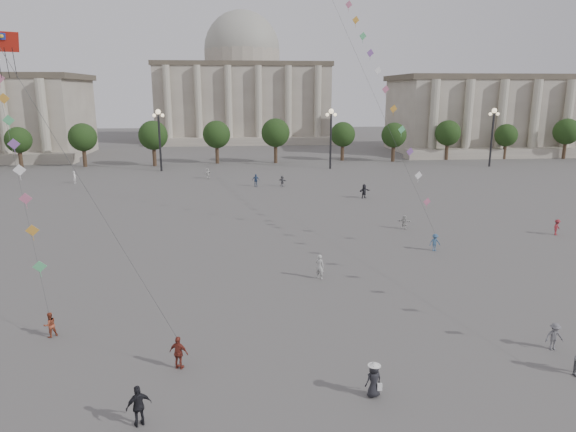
{
  "coord_description": "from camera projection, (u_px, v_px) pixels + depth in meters",
  "views": [
    {
      "loc": [
        -1.15,
        -21.03,
        13.65
      ],
      "look_at": [
        1.93,
        12.0,
        5.55
      ],
      "focal_mm": 32.0,
      "sensor_mm": 36.0,
      "label": 1
    }
  ],
  "objects": [
    {
      "name": "ground",
      "position": [
        271.0,
        395.0,
        23.68
      ],
      "size": [
        360.0,
        360.0,
        0.0
      ],
      "primitive_type": "plane",
      "color": "#53504E",
      "rests_on": "ground"
    },
    {
      "name": "hall_east",
      "position": [
        568.0,
        114.0,
        119.28
      ],
      "size": [
        84.0,
        26.22,
        17.2
      ],
      "color": "gray",
      "rests_on": "ground"
    },
    {
      "name": "hall_central",
      "position": [
        243.0,
        89.0,
        145.31
      ],
      "size": [
        48.3,
        34.3,
        35.5
      ],
      "color": "gray",
      "rests_on": "ground"
    },
    {
      "name": "tree_row",
      "position": [
        246.0,
        136.0,
        97.86
      ],
      "size": [
        137.12,
        5.12,
        8.0
      ],
      "color": "#3C2C1E",
      "rests_on": "ground"
    },
    {
      "name": "lamp_post_mid_west",
      "position": [
        159.0,
        129.0,
        88.3
      ],
      "size": [
        2.0,
        0.9,
        10.65
      ],
      "color": "#262628",
      "rests_on": "ground"
    },
    {
      "name": "lamp_post_mid_east",
      "position": [
        331.0,
        128.0,
        91.01
      ],
      "size": [
        2.0,
        0.9,
        10.65
      ],
      "color": "#262628",
      "rests_on": "ground"
    },
    {
      "name": "lamp_post_far_east",
      "position": [
        493.0,
        127.0,
        93.71
      ],
      "size": [
        2.0,
        0.9,
        10.65
      ],
      "color": "#262628",
      "rests_on": "ground"
    },
    {
      "name": "person_crowd_0",
      "position": [
        256.0,
        180.0,
        75.3
      ],
      "size": [
        1.11,
        0.54,
        1.83
      ],
      "primitive_type": "imported",
      "rotation": [
        0.0,
        0.0,
        0.09
      ],
      "color": "#334A74",
      "rests_on": "ground"
    },
    {
      "name": "person_crowd_4",
      "position": [
        208.0,
        173.0,
        81.97
      ],
      "size": [
        1.32,
        1.61,
        1.72
      ],
      "primitive_type": "imported",
      "rotation": [
        0.0,
        0.0,
        4.11
      ],
      "color": "silver",
      "rests_on": "ground"
    },
    {
      "name": "person_crowd_6",
      "position": [
        554.0,
        337.0,
        27.64
      ],
      "size": [
        1.0,
        0.58,
        1.55
      ],
      "primitive_type": "imported",
      "rotation": [
        0.0,
        0.0,
        6.28
      ],
      "color": "#5D5D61",
      "rests_on": "ground"
    },
    {
      "name": "person_crowd_7",
      "position": [
        404.0,
        222.0,
        51.99
      ],
      "size": [
        1.44,
        0.85,
        1.48
      ],
      "primitive_type": "imported",
      "rotation": [
        0.0,
        0.0,
        2.82
      ],
      "color": "beige",
      "rests_on": "ground"
    },
    {
      "name": "person_crowd_8",
      "position": [
        557.0,
        227.0,
        49.81
      ],
      "size": [
        1.16,
        1.06,
        1.57
      ],
      "primitive_type": "imported",
      "rotation": [
        0.0,
        0.0,
        0.62
      ],
      "color": "maroon",
      "rests_on": "ground"
    },
    {
      "name": "person_crowd_9",
      "position": [
        364.0,
        191.0,
        66.96
      ],
      "size": [
        1.78,
        1.27,
        1.85
      ],
      "primitive_type": "imported",
      "rotation": [
        0.0,
        0.0,
        0.48
      ],
      "color": "#232328",
      "rests_on": "ground"
    },
    {
      "name": "person_crowd_10",
      "position": [
        75.0,
        177.0,
        77.85
      ],
      "size": [
        0.49,
        0.71,
        1.85
      ],
      "primitive_type": "imported",
      "rotation": [
        0.0,
        0.0,
        1.49
      ],
      "color": "white",
      "rests_on": "ground"
    },
    {
      "name": "person_crowd_12",
      "position": [
        282.0,
        181.0,
        75.37
      ],
      "size": [
        1.35,
        1.41,
        1.6
      ],
      "primitive_type": "imported",
      "rotation": [
        0.0,
        0.0,
        2.31
      ],
      "color": "slate",
      "rests_on": "ground"
    },
    {
      "name": "person_crowd_13",
      "position": [
        320.0,
        267.0,
        38.18
      ],
      "size": [
        0.82,
        0.77,
        1.88
      ],
      "primitive_type": "imported",
      "rotation": [
        0.0,
        0.0,
        2.48
      ],
      "color": "#ADAEA9",
      "rests_on": "ground"
    },
    {
      "name": "tourist_0",
      "position": [
        179.0,
        353.0,
        25.74
      ],
      "size": [
        1.1,
        0.79,
        1.74
      ],
      "primitive_type": "imported",
      "rotation": [
        0.0,
        0.0,
        2.74
      ],
      "color": "maroon",
      "rests_on": "ground"
    },
    {
      "name": "tourist_4",
      "position": [
        139.0,
        406.0,
        21.32
      ],
      "size": [
        1.16,
        0.89,
        1.83
      ],
      "primitive_type": "imported",
      "rotation": [
        0.0,
        0.0,
        3.62
      ],
      "color": "black",
      "rests_on": "ground"
    },
    {
      "name": "kite_flyer_0",
      "position": [
        50.0,
        325.0,
        29.12
      ],
      "size": [
        0.91,
        0.89,
        1.48
      ],
      "primitive_type": "imported",
      "rotation": [
        0.0,
        0.0,
        3.83
      ],
      "color": "#964129",
      "rests_on": "ground"
    },
    {
      "name": "kite_flyer_1",
      "position": [
        435.0,
        242.0,
        44.85
      ],
      "size": [
        1.05,
        0.66,
        1.55
      ],
      "primitive_type": "imported",
      "rotation": [
        0.0,
        0.0,
        0.09
      ],
      "color": "#37587C",
      "rests_on": "ground"
    },
    {
      "name": "hat_person",
      "position": [
        374.0,
        379.0,
        23.38
      ],
      "size": [
        0.94,
        0.77,
        1.69
      ],
      "color": "black",
      "rests_on": "ground"
    },
    {
      "name": "dragon_kite",
      "position": [
        0.0,
        57.0,
        27.44
      ],
      "size": [
        5.87,
        3.9,
        18.55
      ],
      "color": "#B11E12",
      "rests_on": "ground"
    }
  ]
}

